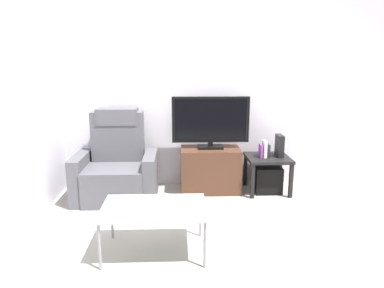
{
  "coord_description": "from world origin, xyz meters",
  "views": [
    {
      "loc": [
        -0.35,
        -3.54,
        1.63
      ],
      "look_at": [
        -0.18,
        0.5,
        0.7
      ],
      "focal_mm": 33.05,
      "sensor_mm": 36.0,
      "label": 1
    }
  ],
  "objects_px": {
    "subwoofer_box": "(267,179)",
    "coffee_table": "(154,210)",
    "recliner_armchair": "(117,168)",
    "book_leftmost": "(261,151)",
    "television": "(211,121)",
    "game_console": "(279,146)",
    "book_rightmost": "(268,151)",
    "book_middle": "(265,149)",
    "side_table": "(268,162)",
    "cell_phone": "(145,204)",
    "tv_stand": "(210,169)"
  },
  "relations": [
    {
      "from": "book_rightmost",
      "to": "coffee_table",
      "type": "distance_m",
      "value": 1.98
    },
    {
      "from": "book_middle",
      "to": "coffee_table",
      "type": "xyz_separation_m",
      "value": [
        -1.3,
        -1.45,
        -0.17
      ]
    },
    {
      "from": "recliner_armchair",
      "to": "side_table",
      "type": "relative_size",
      "value": 2.0
    },
    {
      "from": "tv_stand",
      "to": "subwoofer_box",
      "type": "distance_m",
      "value": 0.74
    },
    {
      "from": "side_table",
      "to": "book_rightmost",
      "type": "bearing_deg",
      "value": -119.8
    },
    {
      "from": "book_rightmost",
      "to": "book_leftmost",
      "type": "bearing_deg",
      "value": 180.0
    },
    {
      "from": "book_middle",
      "to": "book_rightmost",
      "type": "height_order",
      "value": "book_middle"
    },
    {
      "from": "television",
      "to": "tv_stand",
      "type": "bearing_deg",
      "value": -90.0
    },
    {
      "from": "book_middle",
      "to": "game_console",
      "type": "bearing_deg",
      "value": 8.62
    },
    {
      "from": "recliner_armchair",
      "to": "side_table",
      "type": "bearing_deg",
      "value": -7.06
    },
    {
      "from": "recliner_armchair",
      "to": "coffee_table",
      "type": "relative_size",
      "value": 1.2
    },
    {
      "from": "recliner_armchair",
      "to": "subwoofer_box",
      "type": "bearing_deg",
      "value": -7.06
    },
    {
      "from": "side_table",
      "to": "book_rightmost",
      "type": "distance_m",
      "value": 0.16
    },
    {
      "from": "television",
      "to": "book_rightmost",
      "type": "height_order",
      "value": "television"
    },
    {
      "from": "television",
      "to": "side_table",
      "type": "height_order",
      "value": "television"
    },
    {
      "from": "television",
      "to": "coffee_table",
      "type": "height_order",
      "value": "television"
    },
    {
      "from": "television",
      "to": "subwoofer_box",
      "type": "relative_size",
      "value": 2.89
    },
    {
      "from": "book_leftmost",
      "to": "coffee_table",
      "type": "distance_m",
      "value": 1.92
    },
    {
      "from": "game_console",
      "to": "cell_phone",
      "type": "bearing_deg",
      "value": -137.98
    },
    {
      "from": "game_console",
      "to": "book_middle",
      "type": "bearing_deg",
      "value": -171.38
    },
    {
      "from": "tv_stand",
      "to": "coffee_table",
      "type": "bearing_deg",
      "value": -112.26
    },
    {
      "from": "book_middle",
      "to": "cell_phone",
      "type": "height_order",
      "value": "book_middle"
    },
    {
      "from": "subwoofer_box",
      "to": "coffee_table",
      "type": "bearing_deg",
      "value": -132.82
    },
    {
      "from": "television",
      "to": "subwoofer_box",
      "type": "distance_m",
      "value": 1.05
    },
    {
      "from": "cell_phone",
      "to": "book_middle",
      "type": "bearing_deg",
      "value": 35.33
    },
    {
      "from": "subwoofer_box",
      "to": "side_table",
      "type": "bearing_deg",
      "value": 180.0
    },
    {
      "from": "book_leftmost",
      "to": "television",
      "type": "bearing_deg",
      "value": 170.78
    },
    {
      "from": "book_middle",
      "to": "coffee_table",
      "type": "distance_m",
      "value": 1.95
    },
    {
      "from": "game_console",
      "to": "recliner_armchair",
      "type": "bearing_deg",
      "value": -176.41
    },
    {
      "from": "recliner_armchair",
      "to": "book_leftmost",
      "type": "xyz_separation_m",
      "value": [
        1.8,
        0.1,
        0.18
      ]
    },
    {
      "from": "television",
      "to": "cell_phone",
      "type": "height_order",
      "value": "television"
    },
    {
      "from": "television",
      "to": "cell_phone",
      "type": "relative_size",
      "value": 6.51
    },
    {
      "from": "subwoofer_box",
      "to": "book_rightmost",
      "type": "distance_m",
      "value": 0.38
    },
    {
      "from": "cell_phone",
      "to": "book_rightmost",
      "type": "bearing_deg",
      "value": 34.48
    },
    {
      "from": "television",
      "to": "subwoofer_box",
      "type": "xyz_separation_m",
      "value": [
        0.73,
        -0.08,
        -0.74
      ]
    },
    {
      "from": "television",
      "to": "game_console",
      "type": "bearing_deg",
      "value": -4.73
    },
    {
      "from": "subwoofer_box",
      "to": "book_rightmost",
      "type": "height_order",
      "value": "book_rightmost"
    },
    {
      "from": "tv_stand",
      "to": "cell_phone",
      "type": "relative_size",
      "value": 5.04
    },
    {
      "from": "book_middle",
      "to": "book_rightmost",
      "type": "relative_size",
      "value": 1.29
    },
    {
      "from": "tv_stand",
      "to": "television",
      "type": "xyz_separation_m",
      "value": [
        0.0,
        0.02,
        0.63
      ]
    },
    {
      "from": "game_console",
      "to": "coffee_table",
      "type": "relative_size",
      "value": 0.31
    },
    {
      "from": "book_rightmost",
      "to": "subwoofer_box",
      "type": "bearing_deg",
      "value": 60.2
    },
    {
      "from": "television",
      "to": "book_middle",
      "type": "bearing_deg",
      "value": -8.59
    },
    {
      "from": "book_leftmost",
      "to": "game_console",
      "type": "xyz_separation_m",
      "value": [
        0.24,
        0.03,
        0.05
      ]
    },
    {
      "from": "side_table",
      "to": "game_console",
      "type": "xyz_separation_m",
      "value": [
        0.15,
        0.01,
        0.21
      ]
    },
    {
      "from": "recliner_armchair",
      "to": "cell_phone",
      "type": "relative_size",
      "value": 7.2
    },
    {
      "from": "book_leftmost",
      "to": "book_middle",
      "type": "relative_size",
      "value": 0.79
    },
    {
      "from": "tv_stand",
      "to": "book_middle",
      "type": "relative_size",
      "value": 3.55
    },
    {
      "from": "cell_phone",
      "to": "television",
      "type": "bearing_deg",
      "value": 54.87
    },
    {
      "from": "tv_stand",
      "to": "subwoofer_box",
      "type": "height_order",
      "value": "tv_stand"
    }
  ]
}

